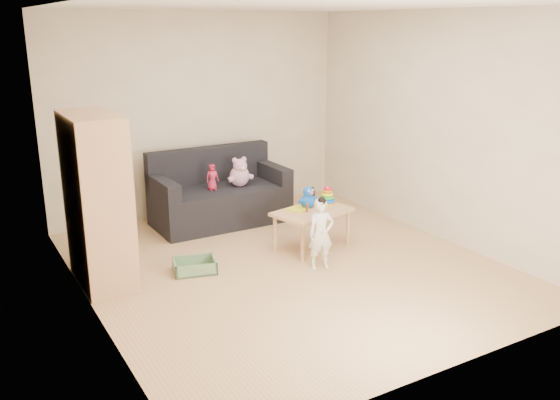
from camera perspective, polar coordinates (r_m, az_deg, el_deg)
room at (r=5.87m, az=0.81°, el=5.42°), size 4.50×4.50×4.50m
wardrobe at (r=5.88m, az=-17.19°, el=-0.06°), size 0.46×0.92×1.65m
sofa at (r=7.54m, az=-5.74°, el=-0.48°), size 1.67×0.84×0.47m
play_table at (r=6.67m, az=3.10°, el=-2.83°), size 0.95×0.72×0.45m
storage_bin at (r=6.15m, az=-8.21°, el=-6.28°), size 0.49×0.42×0.13m
toddler at (r=6.09m, az=3.96°, el=-3.35°), size 0.30×0.24×0.72m
pink_bear at (r=7.48m, az=-3.92°, el=2.52°), size 0.30×0.26×0.31m
doll at (r=7.33m, az=-6.54°, el=2.18°), size 0.16×0.11×0.32m
ring_stacker at (r=6.82m, az=4.57°, el=0.28°), size 0.18×0.18×0.20m
brown_bottle at (r=6.78m, az=3.11°, el=0.28°), size 0.07×0.07×0.21m
blue_plush at (r=6.65m, az=2.69°, el=0.31°), size 0.26×0.24×0.25m
wooden_figure at (r=6.52m, az=2.63°, el=-0.72°), size 0.05×0.05×0.10m
yellow_book at (r=6.60m, az=1.69°, el=-0.89°), size 0.25×0.25×0.01m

